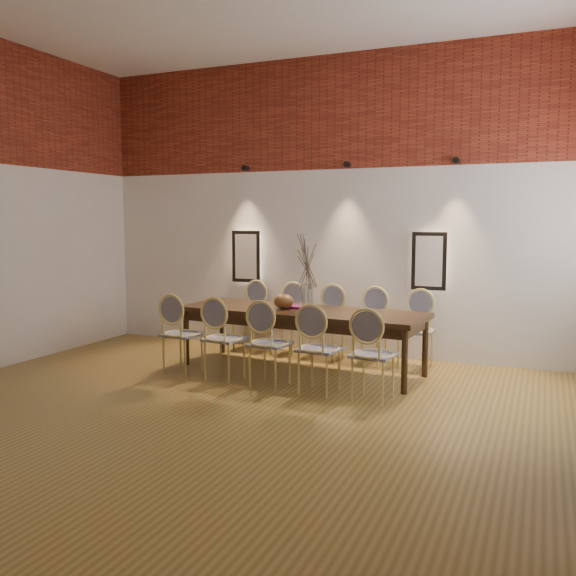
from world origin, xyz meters
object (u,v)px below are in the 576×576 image
at_px(dining_table, 301,340).
at_px(bowl, 284,301).
at_px(chair_near_d, 319,349).
at_px(vase, 307,297).
at_px(chair_far_a, 249,316).
at_px(chair_far_c, 327,323).
at_px(chair_near_b, 224,339).
at_px(chair_far_d, 370,327).
at_px(chair_near_e, 373,355).
at_px(book, 299,307).
at_px(chair_near_c, 270,343).
at_px(chair_far_e, 416,331).
at_px(chair_far_b, 287,320).
at_px(chair_near_a, 183,334).

relative_size(dining_table, bowl, 12.45).
height_order(chair_near_d, vase, vase).
relative_size(chair_far_a, chair_far_c, 1.00).
distance_m(chair_near_b, chair_far_d, 1.93).
bearing_deg(bowl, chair_near_e, -31.78).
relative_size(chair_near_b, book, 3.62).
distance_m(chair_near_c, chair_near_d, 0.60).
xyz_separation_m(chair_far_e, book, (-1.31, -0.59, 0.30)).
bearing_deg(chair_far_d, dining_table, 51.83).
height_order(chair_far_a, vase, vase).
height_order(chair_near_e, bowl, chair_near_e).
height_order(chair_far_e, vase, vase).
distance_m(chair_far_b, chair_far_d, 1.19).
bearing_deg(chair_near_e, book, 146.85).
height_order(chair_near_a, book, chair_near_a).
bearing_deg(chair_near_e, chair_near_a, 180.00).
distance_m(chair_near_e, vase, 1.42).
distance_m(chair_near_d, chair_near_e, 0.60).
height_order(chair_near_a, chair_near_c, same).
bearing_deg(chair_far_d, chair_near_a, 40.30).
bearing_deg(chair_near_d, book, 128.81).
bearing_deg(chair_near_b, chair_far_e, 40.30).
xyz_separation_m(dining_table, chair_near_e, (1.13, -0.86, 0.09)).
bearing_deg(chair_near_e, chair_far_c, 128.17).
bearing_deg(chair_far_c, book, 84.79).
relative_size(chair_near_c, chair_far_d, 1.00).
bearing_deg(chair_near_a, chair_far_e, 32.46).
relative_size(dining_table, chair_far_e, 3.18).
bearing_deg(chair_far_e, chair_near_c, 51.83).
distance_m(vase, book, 0.21).
height_order(chair_near_b, chair_near_e, same).
relative_size(dining_table, chair_near_d, 3.18).
xyz_separation_m(chair_near_b, chair_far_b, (0.13, 1.51, 0.00)).
relative_size(chair_near_b, chair_far_c, 1.00).
relative_size(chair_far_c, chair_far_d, 1.00).
xyz_separation_m(chair_near_b, chair_near_e, (1.79, -0.15, 0.00)).
bearing_deg(chair_far_c, chair_near_a, 51.83).
relative_size(chair_far_c, vase, 3.13).
distance_m(chair_far_a, chair_far_d, 1.79).
relative_size(chair_near_a, chair_near_e, 1.00).
distance_m(chair_near_d, chair_far_c, 1.63).
bearing_deg(chair_near_b, vase, 48.35).
relative_size(chair_near_d, bowl, 3.92).
height_order(dining_table, chair_near_e, chair_near_e).
distance_m(dining_table, chair_far_c, 0.77).
xyz_separation_m(chair_near_b, vase, (0.74, 0.70, 0.43)).
xyz_separation_m(dining_table, chair_far_c, (0.07, 0.76, 0.09)).
relative_size(chair_near_b, chair_far_d, 1.00).
distance_m(chair_near_a, chair_near_d, 1.79).
bearing_deg(chair_far_a, chair_near_d, 139.70).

